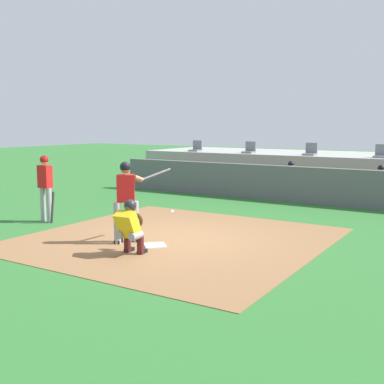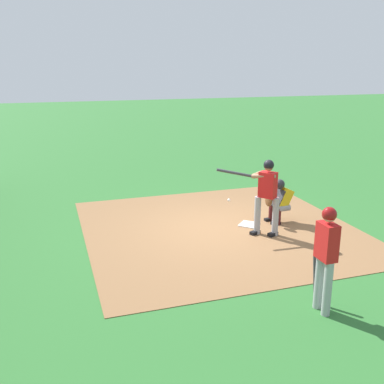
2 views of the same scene
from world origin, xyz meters
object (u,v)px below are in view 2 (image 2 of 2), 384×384
object	(u,v)px
batter_at_plate	(266,193)
on_deck_batter	(326,253)
catcher_crouched	(279,199)
home_plate	(249,224)

from	to	relation	value
batter_at_plate	on_deck_batter	bearing A→B (deg)	168.74
on_deck_batter	catcher_crouched	bearing A→B (deg)	-18.98
home_plate	batter_at_plate	bearing A→B (deg)	-174.30
batter_at_plate	on_deck_batter	xyz separation A→B (m)	(-3.35, 0.67, -0.02)
home_plate	batter_at_plate	size ratio (longest dim) A/B	0.24
home_plate	batter_at_plate	distance (m)	1.23
batter_at_plate	on_deck_batter	world-z (taller)	batter_at_plate
batter_at_plate	catcher_crouched	distance (m)	1.07
batter_at_plate	home_plate	bearing A→B (deg)	5.70
home_plate	on_deck_batter	bearing A→B (deg)	171.57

